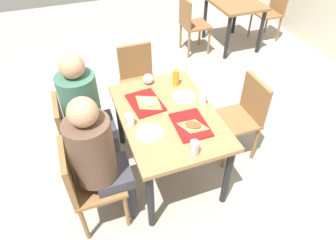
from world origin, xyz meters
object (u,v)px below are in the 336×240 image
(soda_can, at_px, (194,148))
(background_chair_near, at_px, (191,22))
(pizza_slice_a, at_px, (148,102))
(plastic_cup_a, at_px, (203,99))
(person_in_red, at_px, (86,108))
(paper_plate_near_edge, at_px, (150,133))
(chair_left_end, at_px, (138,77))
(pizza_slice_b, at_px, (193,125))
(handbag, at_px, (77,136))
(tray_red_far, at_px, (190,125))
(chair_near_left, at_px, (76,132))
(paper_plate_center, at_px, (184,96))
(person_in_brown_jacket, at_px, (99,155))
(background_table, at_px, (234,9))
(chair_near_right, at_px, (85,182))
(plastic_cup_b, at_px, (130,121))
(background_chair_far, at_px, (272,9))
(foil_bundle, at_px, (148,79))
(chair_far_side, at_px, (243,113))
(main_table, at_px, (168,122))
(tray_red_near, at_px, (145,103))
(condiment_bottle, at_px, (176,78))

(soda_can, distance_m, background_chair_near, 2.90)
(pizza_slice_a, distance_m, plastic_cup_a, 0.48)
(person_in_red, xyz_separation_m, paper_plate_near_edge, (0.47, 0.42, -0.02))
(chair_left_end, xyz_separation_m, pizza_slice_b, (1.20, 0.13, 0.25))
(person_in_red, xyz_separation_m, handbag, (-0.35, -0.16, -0.61))
(tray_red_far, bearing_deg, chair_near_left, -118.80)
(paper_plate_center, relative_size, pizza_slice_a, 0.79)
(soda_can, bearing_deg, person_in_brown_jacket, -107.14)
(chair_near_left, distance_m, person_in_red, 0.28)
(chair_near_left, relative_size, soda_can, 6.99)
(handbag, bearing_deg, background_table, 119.34)
(chair_near_right, relative_size, plastic_cup_b, 8.53)
(chair_left_end, bearing_deg, pizza_slice_b, 6.02)
(pizza_slice_b, bearing_deg, tray_red_far, -166.78)
(person_in_red, height_order, background_chair_far, person_in_red)
(foil_bundle, relative_size, handbag, 0.31)
(tray_red_far, bearing_deg, person_in_red, -123.06)
(chair_far_side, xyz_separation_m, pizza_slice_b, (0.23, -0.66, 0.25))
(main_table, relative_size, tray_red_near, 3.24)
(person_in_brown_jacket, bearing_deg, soda_can, 72.86)
(tray_red_far, height_order, pizza_slice_b, pizza_slice_b)
(person_in_red, distance_m, background_chair_far, 3.78)
(tray_red_far, bearing_deg, chair_near_right, -84.46)
(chair_near_left, distance_m, foil_bundle, 0.84)
(person_in_brown_jacket, relative_size, plastic_cup_b, 12.63)
(chair_near_right, distance_m, plastic_cup_a, 1.20)
(person_in_brown_jacket, distance_m, background_chair_far, 4.10)
(chair_left_end, xyz_separation_m, handbag, (0.33, -0.80, -0.36))
(main_table, relative_size, handbag, 3.65)
(tray_red_far, height_order, handbag, tray_red_far)
(person_in_red, bearing_deg, background_chair_far, 119.68)
(plastic_cup_a, height_order, soda_can, soda_can)
(soda_can, height_order, foil_bundle, soda_can)
(chair_left_end, height_order, plastic_cup_a, chair_left_end)
(condiment_bottle, relative_size, handbag, 0.50)
(tray_red_far, relative_size, pizza_slice_b, 1.57)
(chair_left_end, relative_size, soda_can, 6.99)
(chair_far_side, bearing_deg, background_chair_far, 139.42)
(plastic_cup_a, bearing_deg, tray_red_far, -43.23)
(pizza_slice_b, xyz_separation_m, soda_can, (0.26, -0.11, 0.04))
(chair_near_right, distance_m, chair_left_end, 1.48)
(chair_near_right, xyz_separation_m, pizza_slice_a, (-0.48, 0.67, 0.25))
(main_table, height_order, person_in_brown_jacket, person_in_brown_jacket)
(person_in_brown_jacket, xyz_separation_m, foil_bundle, (-0.79, 0.62, 0.02))
(paper_plate_center, bearing_deg, plastic_cup_b, -69.91)
(chair_far_side, height_order, handbag, chair_far_side)
(background_table, bearing_deg, main_table, -41.33)
(paper_plate_near_edge, height_order, condiment_bottle, condiment_bottle)
(pizza_slice_a, bearing_deg, foil_bundle, 162.97)
(main_table, distance_m, foil_bundle, 0.52)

